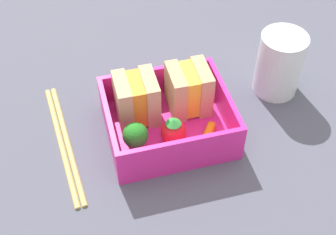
# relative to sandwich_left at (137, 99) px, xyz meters

# --- Properties ---
(ground_plane) EXTENTS (1.20, 1.20, 0.02)m
(ground_plane) POSITION_rel_sandwich_left_xyz_m (0.03, -0.03, -0.05)
(ground_plane) COLOR #4C4D5E
(bento_tray) EXTENTS (0.15, 0.13, 0.01)m
(bento_tray) POSITION_rel_sandwich_left_xyz_m (0.03, -0.03, -0.04)
(bento_tray) COLOR #E22690
(bento_tray) RESTS_ON ground_plane
(bento_rim) EXTENTS (0.15, 0.13, 0.04)m
(bento_rim) POSITION_rel_sandwich_left_xyz_m (0.03, -0.03, -0.01)
(bento_rim) COLOR #E22690
(bento_rim) RESTS_ON bento_tray
(sandwich_left) EXTENTS (0.05, 0.05, 0.06)m
(sandwich_left) POSITION_rel_sandwich_left_xyz_m (0.00, 0.00, 0.00)
(sandwich_left) COLOR tan
(sandwich_left) RESTS_ON bento_tray
(sandwich_center_left) EXTENTS (0.05, 0.05, 0.06)m
(sandwich_center_left) POSITION_rel_sandwich_left_xyz_m (0.07, 0.00, 0.00)
(sandwich_center_left) COLOR tan
(sandwich_center_left) RESTS_ON bento_tray
(broccoli_floret) EXTENTS (0.03, 0.03, 0.04)m
(broccoli_floret) POSITION_rel_sandwich_left_xyz_m (-0.01, -0.05, -0.01)
(broccoli_floret) COLOR #88C45E
(broccoli_floret) RESTS_ON bento_tray
(strawberry_far_left) EXTENTS (0.03, 0.03, 0.04)m
(strawberry_far_left) POSITION_rel_sandwich_left_xyz_m (0.03, -0.05, -0.01)
(strawberry_far_left) COLOR red
(strawberry_far_left) RESTS_ON bento_tray
(carrot_stick_far_left) EXTENTS (0.03, 0.04, 0.01)m
(carrot_stick_far_left) POSITION_rel_sandwich_left_xyz_m (0.08, -0.06, -0.03)
(carrot_stick_far_left) COLOR orange
(carrot_stick_far_left) RESTS_ON bento_tray
(chopstick_pair) EXTENTS (0.03, 0.20, 0.01)m
(chopstick_pair) POSITION_rel_sandwich_left_xyz_m (-0.10, -0.01, -0.04)
(chopstick_pair) COLOR tan
(chopstick_pair) RESTS_ON ground_plane
(drinking_glass) EXTENTS (0.06, 0.06, 0.09)m
(drinking_glass) POSITION_rel_sandwich_left_xyz_m (0.20, 0.01, 0.00)
(drinking_glass) COLOR white
(drinking_glass) RESTS_ON ground_plane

